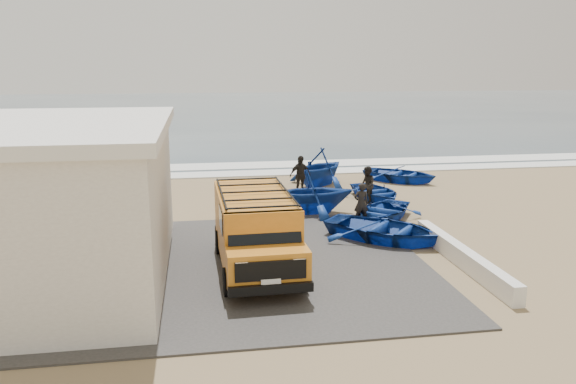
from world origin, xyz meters
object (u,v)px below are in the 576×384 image
parapet (462,257)px  boat_near_right (382,211)px  building (10,202)px  boat_near_left (384,229)px  van (256,228)px  fisherman_back (300,175)px  fisherman_middle (367,185)px  boat_mid_left (312,192)px  boat_far_right (400,174)px  fisherman_front (361,203)px  boat_far_left (319,167)px  boat_mid_right (375,192)px

parapet → boat_near_right: 5.18m
building → boat_near_left: building is taller
van → fisherman_back: 9.43m
building → boat_near_right: bearing=19.3°
boat_near_left → fisherman_middle: bearing=31.1°
van → boat_mid_left: bearing=62.8°
boat_near_left → boat_far_right: (3.94, 9.18, -0.04)m
fisherman_front → fisherman_back: 5.07m
parapet → boat_mid_left: (-3.15, 6.54, 0.60)m
boat_near_right → fisherman_front: 1.04m
van → boat_near_right: (5.23, 4.38, -0.87)m
boat_far_left → fisherman_middle: 4.01m
boat_far_right → boat_mid_right: bearing=-173.0°
boat_near_right → fisherman_back: size_ratio=1.86×
fisherman_front → building: bearing=17.6°
boat_near_right → boat_mid_left: bearing=-168.4°
boat_near_right → fisherman_back: (-2.29, 4.58, 0.55)m
fisherman_middle → boat_mid_left: bearing=-59.5°
boat_far_left → building: bearing=-87.2°
boat_far_left → boat_near_right: bearing=-32.9°
boat_far_right → building: bearing=167.5°
van → boat_near_left: bearing=21.6°
boat_near_left → building: bearing=140.3°
boat_mid_left → boat_far_left: bearing=-17.1°
fisherman_middle → boat_far_right: bearing=149.0°
boat_mid_left → boat_mid_right: boat_mid_left is taller
van → fisherman_front: 5.96m
fisherman_back → boat_far_right: bearing=2.4°
boat_mid_left → fisherman_front: boat_mid_left is taller
boat_near_left → boat_mid_right: size_ratio=1.26×
building → boat_near_left: (11.00, 1.63, -1.74)m
van → boat_near_left: 4.91m
boat_near_left → boat_near_right: bearing=24.9°
parapet → boat_mid_right: 8.35m
parapet → fisherman_back: fisherman_back is taller
boat_mid_left → boat_far_right: 7.70m
parapet → boat_mid_right: bearing=89.6°
boat_near_left → boat_near_right: (0.76, 2.49, -0.07)m
fisherman_front → boat_far_right: bearing=-122.2°
parapet → boat_far_right: 12.06m
boat_far_right → boat_far_left: bearing=134.6°
boat_near_left → boat_far_right: 9.99m
building → boat_near_left: size_ratio=2.32×
boat_far_left → fisherman_back: size_ratio=1.94×
boat_mid_left → boat_far_left: boat_far_left is taller
parapet → building: bearing=175.4°
fisherman_front → boat_near_right: bearing=-163.4°
fisherman_front → fisherman_back: bearing=-76.0°
parapet → boat_near_left: bearing=119.7°
boat_near_left → fisherman_back: 7.25m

